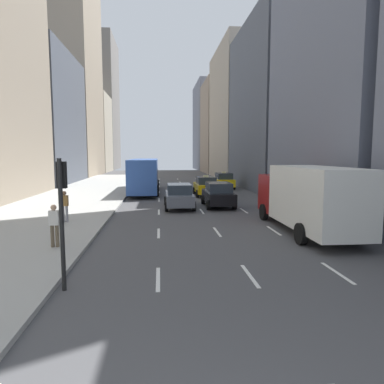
{
  "coord_description": "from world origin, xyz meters",
  "views": [
    {
      "loc": [
        -0.12,
        -1.91,
        3.69
      ],
      "look_at": [
        1.52,
        15.42,
        1.79
      ],
      "focal_mm": 32.0,
      "sensor_mm": 36.0,
      "label": 1
    }
  ],
  "objects_px": {
    "city_bus": "(144,174)",
    "pedestrian_far_walking": "(65,205)",
    "pedestrian_mid_block": "(54,223)",
    "traffic_light_pole": "(62,203)",
    "taxi_lead": "(223,181)",
    "taxi_second": "(206,186)",
    "box_truck": "(307,197)",
    "sedan_silver_behind": "(218,194)",
    "sedan_black_near": "(179,196)"
  },
  "relations": [
    {
      "from": "city_bus",
      "to": "pedestrian_far_walking",
      "type": "bearing_deg",
      "value": -102.9
    },
    {
      "from": "pedestrian_mid_block",
      "to": "traffic_light_pole",
      "type": "relative_size",
      "value": 0.46
    },
    {
      "from": "city_bus",
      "to": "pedestrian_mid_block",
      "type": "bearing_deg",
      "value": -97.18
    },
    {
      "from": "taxi_lead",
      "to": "traffic_light_pole",
      "type": "distance_m",
      "value": 28.98
    },
    {
      "from": "pedestrian_mid_block",
      "to": "pedestrian_far_walking",
      "type": "relative_size",
      "value": 1.0
    },
    {
      "from": "taxi_second",
      "to": "pedestrian_mid_block",
      "type": "relative_size",
      "value": 2.67
    },
    {
      "from": "box_truck",
      "to": "sedan_silver_behind",
      "type": "bearing_deg",
      "value": 108.57
    },
    {
      "from": "sedan_black_near",
      "to": "traffic_light_pole",
      "type": "xyz_separation_m",
      "value": [
        -3.95,
        -13.99,
        1.54
      ]
    },
    {
      "from": "box_truck",
      "to": "taxi_lead",
      "type": "bearing_deg",
      "value": 90.0
    },
    {
      "from": "pedestrian_far_walking",
      "to": "city_bus",
      "type": "bearing_deg",
      "value": 77.1
    },
    {
      "from": "city_bus",
      "to": "sedan_silver_behind",
      "type": "bearing_deg",
      "value": -60.19
    },
    {
      "from": "taxi_lead",
      "to": "pedestrian_far_walking",
      "type": "relative_size",
      "value": 2.67
    },
    {
      "from": "box_truck",
      "to": "pedestrian_mid_block",
      "type": "xyz_separation_m",
      "value": [
        -10.97,
        -2.13,
        -0.64
      ]
    },
    {
      "from": "taxi_lead",
      "to": "pedestrian_far_walking",
      "type": "distance_m",
      "value": 21.91
    },
    {
      "from": "city_bus",
      "to": "pedestrian_mid_block",
      "type": "relative_size",
      "value": 7.04
    },
    {
      "from": "traffic_light_pole",
      "to": "city_bus",
      "type": "bearing_deg",
      "value": 87.31
    },
    {
      "from": "sedan_black_near",
      "to": "city_bus",
      "type": "xyz_separation_m",
      "value": [
        -2.81,
        10.21,
        0.92
      ]
    },
    {
      "from": "sedan_black_near",
      "to": "pedestrian_mid_block",
      "type": "distance_m",
      "value": 11.4
    },
    {
      "from": "taxi_lead",
      "to": "traffic_light_pole",
      "type": "xyz_separation_m",
      "value": [
        -9.55,
        -27.32,
        1.53
      ]
    },
    {
      "from": "box_truck",
      "to": "pedestrian_mid_block",
      "type": "relative_size",
      "value": 5.09
    },
    {
      "from": "pedestrian_far_walking",
      "to": "traffic_light_pole",
      "type": "distance_m",
      "value": 9.34
    },
    {
      "from": "sedan_black_near",
      "to": "pedestrian_mid_block",
      "type": "bearing_deg",
      "value": -118.09
    },
    {
      "from": "box_truck",
      "to": "pedestrian_mid_block",
      "type": "bearing_deg",
      "value": -169.0
    },
    {
      "from": "taxi_lead",
      "to": "sedan_silver_behind",
      "type": "xyz_separation_m",
      "value": [
        -2.8,
        -12.91,
        0.0
      ]
    },
    {
      "from": "taxi_lead",
      "to": "pedestrian_far_walking",
      "type": "bearing_deg",
      "value": -122.93
    },
    {
      "from": "sedan_black_near",
      "to": "pedestrian_far_walking",
      "type": "xyz_separation_m",
      "value": [
        -6.31,
        -5.06,
        0.2
      ]
    },
    {
      "from": "taxi_second",
      "to": "box_truck",
      "type": "relative_size",
      "value": 0.52
    },
    {
      "from": "city_bus",
      "to": "traffic_light_pole",
      "type": "bearing_deg",
      "value": -92.69
    },
    {
      "from": "traffic_light_pole",
      "to": "pedestrian_far_walking",
      "type": "bearing_deg",
      "value": 104.79
    },
    {
      "from": "traffic_light_pole",
      "to": "sedan_silver_behind",
      "type": "bearing_deg",
      "value": 64.89
    },
    {
      "from": "box_truck",
      "to": "pedestrian_mid_block",
      "type": "height_order",
      "value": "box_truck"
    },
    {
      "from": "taxi_second",
      "to": "box_truck",
      "type": "xyz_separation_m",
      "value": [
        2.8,
        -14.99,
        0.83
      ]
    },
    {
      "from": "taxi_lead",
      "to": "traffic_light_pole",
      "type": "height_order",
      "value": "traffic_light_pole"
    },
    {
      "from": "taxi_second",
      "to": "sedan_silver_behind",
      "type": "height_order",
      "value": "taxi_second"
    },
    {
      "from": "taxi_lead",
      "to": "city_bus",
      "type": "height_order",
      "value": "city_bus"
    },
    {
      "from": "taxi_lead",
      "to": "traffic_light_pole",
      "type": "bearing_deg",
      "value": -109.27
    },
    {
      "from": "taxi_second",
      "to": "city_bus",
      "type": "distance_m",
      "value": 6.49
    },
    {
      "from": "box_truck",
      "to": "pedestrian_far_walking",
      "type": "bearing_deg",
      "value": 166.47
    },
    {
      "from": "taxi_second",
      "to": "pedestrian_far_walking",
      "type": "distance_m",
      "value": 15.17
    },
    {
      "from": "city_bus",
      "to": "box_truck",
      "type": "height_order",
      "value": "city_bus"
    },
    {
      "from": "pedestrian_far_walking",
      "to": "box_truck",
      "type": "bearing_deg",
      "value": -13.53
    },
    {
      "from": "pedestrian_far_walking",
      "to": "traffic_light_pole",
      "type": "bearing_deg",
      "value": -75.21
    },
    {
      "from": "taxi_lead",
      "to": "sedan_silver_behind",
      "type": "relative_size",
      "value": 0.99
    },
    {
      "from": "sedan_silver_behind",
      "to": "traffic_light_pole",
      "type": "bearing_deg",
      "value": -115.11
    },
    {
      "from": "sedan_silver_behind",
      "to": "sedan_black_near",
      "type": "bearing_deg",
      "value": -171.59
    },
    {
      "from": "pedestrian_far_walking",
      "to": "sedan_silver_behind",
      "type": "bearing_deg",
      "value": 30.99
    },
    {
      "from": "city_bus",
      "to": "box_truck",
      "type": "xyz_separation_m",
      "value": [
        8.41,
        -18.13,
        -0.08
      ]
    },
    {
      "from": "taxi_second",
      "to": "pedestrian_far_walking",
      "type": "relative_size",
      "value": 2.67
    },
    {
      "from": "sedan_black_near",
      "to": "pedestrian_mid_block",
      "type": "height_order",
      "value": "pedestrian_mid_block"
    },
    {
      "from": "sedan_black_near",
      "to": "taxi_second",
      "type": "bearing_deg",
      "value": 68.39
    }
  ]
}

